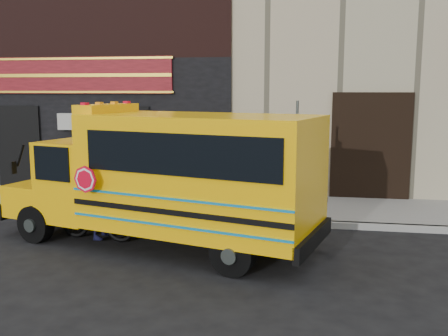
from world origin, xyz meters
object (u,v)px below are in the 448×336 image
school_bus (172,175)px  bicycle (96,215)px  cyclist (100,195)px  sign_pole (296,159)px

school_bus → bicycle: bearing=173.6°
school_bus → bicycle: school_bus is taller
school_bus → bicycle: size_ratio=3.95×
school_bus → cyclist: bearing=171.9°
sign_pole → cyclist: 4.49m
bicycle → sign_pole: bearing=-59.3°
sign_pole → cyclist: size_ratio=1.50×
bicycle → cyclist: (0.08, 0.04, 0.45)m
sign_pole → cyclist: sign_pole is taller
cyclist → bicycle: bearing=116.0°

